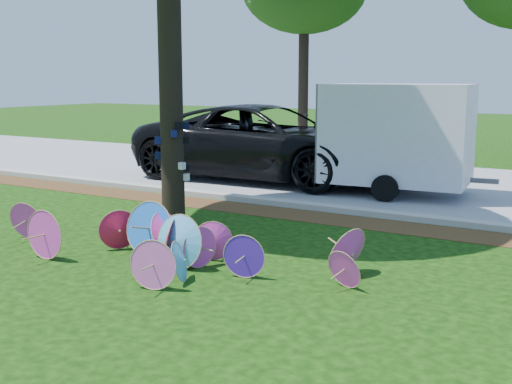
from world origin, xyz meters
TOP-DOWN VIEW (x-y plane):
  - ground at (0.00, 0.00)m, footprint 90.00×90.00m
  - mulch_strip at (0.00, 4.50)m, footprint 90.00×1.00m
  - curb at (0.00, 5.20)m, footprint 90.00×0.30m
  - street at (0.00, 9.35)m, footprint 90.00×8.00m
  - parasol_pile at (-0.13, 0.53)m, footprint 6.30×2.35m
  - black_van at (-2.83, 8.17)m, footprint 7.26×3.53m
  - cargo_trailer at (0.89, 7.76)m, footprint 3.40×2.34m

SIDE VIEW (x-z plane):
  - ground at x=0.00m, z-range 0.00..0.00m
  - mulch_strip at x=0.00m, z-range 0.00..0.01m
  - street at x=0.00m, z-range 0.00..0.01m
  - curb at x=0.00m, z-range 0.00..0.12m
  - parasol_pile at x=-0.13m, z-range -0.07..0.79m
  - black_van at x=-2.83m, z-range 0.00..1.99m
  - cargo_trailer at x=0.89m, z-range 0.00..2.86m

